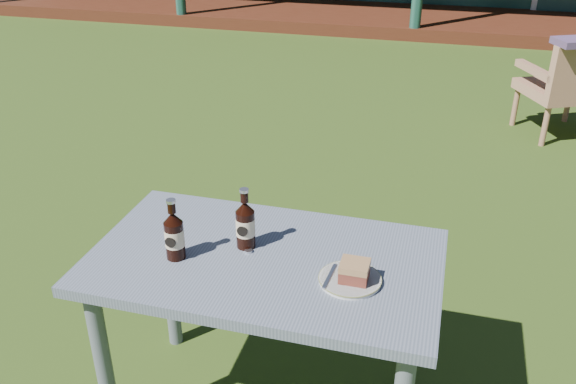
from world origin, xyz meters
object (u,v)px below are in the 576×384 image
(plate, at_px, (350,279))
(cola_bottle_far, at_px, (174,235))
(cafe_table, at_px, (265,281))
(armchair_left, at_px, (570,84))
(cake_slice, at_px, (354,271))
(cola_bottle_near, at_px, (245,224))

(plate, relative_size, cola_bottle_far, 0.91)
(cafe_table, relative_size, armchair_left, 1.53)
(cafe_table, distance_m, armchair_left, 3.67)
(cake_slice, bearing_deg, cola_bottle_near, 164.28)
(cafe_table, height_order, armchair_left, armchair_left)
(plate, distance_m, cola_bottle_far, 0.60)
(cafe_table, bearing_deg, armchair_left, 66.88)
(plate, xyz_separation_m, cola_bottle_near, (-0.39, 0.11, 0.08))
(cola_bottle_near, relative_size, cola_bottle_far, 1.01)
(cafe_table, height_order, cola_bottle_near, cola_bottle_near)
(cake_slice, bearing_deg, cafe_table, 168.10)
(cake_slice, distance_m, cola_bottle_near, 0.42)
(cafe_table, relative_size, plate, 5.88)
(plate, relative_size, cake_slice, 2.22)
(armchair_left, bearing_deg, cola_bottle_near, -114.60)
(armchair_left, bearing_deg, cola_bottle_far, -116.59)
(cake_slice, bearing_deg, cola_bottle_far, -178.43)
(cola_bottle_far, distance_m, armchair_left, 3.89)
(plate, height_order, cola_bottle_far, cola_bottle_far)
(cola_bottle_near, bearing_deg, armchair_left, 65.40)
(cola_bottle_far, xyz_separation_m, armchair_left, (1.73, 3.46, -0.37))
(cola_bottle_near, distance_m, cola_bottle_far, 0.24)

